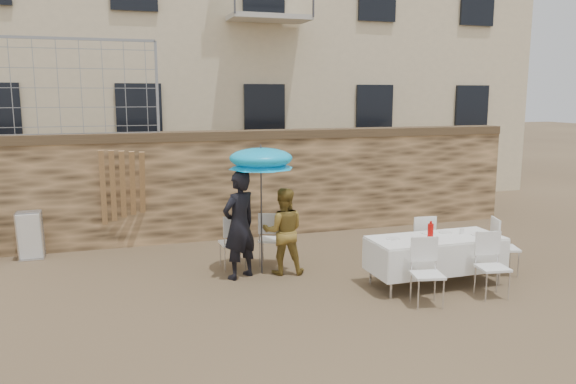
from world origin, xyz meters
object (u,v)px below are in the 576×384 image
object	(u,v)px
soda_bottle	(430,232)
table_chair_back	(420,242)
table_chair_front_left	(428,273)
table_chair_front_right	(493,266)
woman_dress	(283,231)
couple_chair_right	(271,238)
banquet_table	(436,240)
couple_chair_left	(233,241)
umbrella	(261,162)
chair_stack_right	(31,233)
man_suit	(239,225)
table_chair_side	(505,246)

from	to	relation	value
soda_bottle	table_chair_back	distance (m)	1.11
table_chair_front_left	table_chair_front_right	bearing A→B (deg)	12.35
table_chair_back	woman_dress	bearing A→B (deg)	-5.64
couple_chair_right	banquet_table	bearing A→B (deg)	164.82
woman_dress	couple_chair_left	distance (m)	0.96
umbrella	table_chair_back	size ratio (longest dim) A/B	2.09
banquet_table	chair_stack_right	distance (m)	7.21
chair_stack_right	banquet_table	bearing A→B (deg)	-29.82
umbrella	table_chair_front_right	size ratio (longest dim) A/B	2.09
man_suit	soda_bottle	bearing A→B (deg)	122.85
banquet_table	table_chair_side	world-z (taller)	table_chair_side
man_suit	table_chair_front_left	xyz separation A→B (m)	(2.26, -2.03, -0.41)
soda_bottle	table_chair_back	xyz separation A→B (m)	(0.40, 0.95, -0.43)
woman_dress	couple_chair_left	size ratio (longest dim) A/B	1.52
woman_dress	couple_chair_left	xyz separation A→B (m)	(-0.75, 0.55, -0.25)
couple_chair_left	table_chair_back	world-z (taller)	same
soda_bottle	table_chair_back	size ratio (longest dim) A/B	0.27
couple_chair_right	chair_stack_right	xyz separation A→B (m)	(-4.09, 1.75, -0.02)
table_chair_back	umbrella	bearing A→B (deg)	-6.21
table_chair_side	woman_dress	bearing A→B (deg)	90.46
banquet_table	table_chair_front_left	xyz separation A→B (m)	(-0.60, -0.75, -0.25)
woman_dress	couple_chair_left	world-z (taller)	woman_dress
man_suit	soda_bottle	size ratio (longest dim) A/B	6.83
table_chair_front_right	table_chair_side	world-z (taller)	same
banquet_table	table_chair_back	bearing A→B (deg)	75.96
table_chair_back	table_chair_front_right	bearing A→B (deg)	107.02
couple_chair_left	chair_stack_right	world-z (taller)	couple_chair_left
chair_stack_right	table_chair_front_left	bearing A→B (deg)	-37.47
chair_stack_right	umbrella	bearing A→B (deg)	-30.16
woman_dress	banquet_table	distance (m)	2.47
couple_chair_left	table_chair_back	size ratio (longest dim) A/B	1.00
banquet_table	couple_chair_right	bearing A→B (deg)	139.74
couple_chair_left	couple_chair_right	size ratio (longest dim) A/B	1.00
woman_dress	umbrella	distance (m)	1.22
woman_dress	table_chair_back	world-z (taller)	woman_dress
couple_chair_left	banquet_table	size ratio (longest dim) A/B	0.46
umbrella	table_chair_back	world-z (taller)	umbrella
man_suit	banquet_table	world-z (taller)	man_suit
table_chair_front_left	chair_stack_right	distance (m)	7.12
umbrella	table_chair_side	size ratio (longest dim) A/B	2.09
man_suit	couple_chair_left	size ratio (longest dim) A/B	1.85
banquet_table	couple_chair_left	bearing A→B (deg)	147.40
couple_chair_right	table_chair_front_left	world-z (taller)	same
umbrella	soda_bottle	xyz separation A→B (m)	(2.26, -1.53, -0.99)
banquet_table	table_chair_back	size ratio (longest dim) A/B	2.19
table_chair_front_left	table_chair_side	distance (m)	2.17
woman_dress	couple_chair_right	xyz separation A→B (m)	(-0.05, 0.55, -0.25)
table_chair_side	chair_stack_right	distance (m)	8.41
umbrella	table_chair_front_left	xyz separation A→B (m)	(1.86, -2.13, -1.41)
table_chair_front_right	banquet_table	bearing A→B (deg)	132.34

